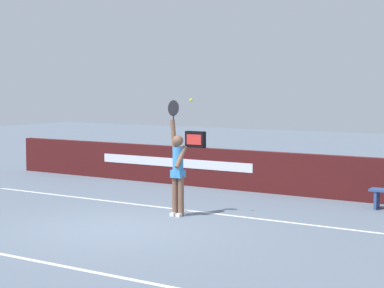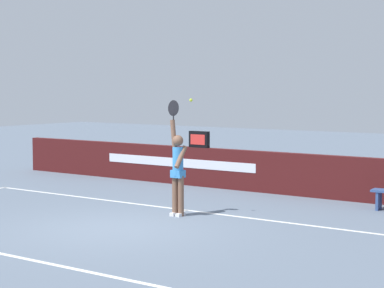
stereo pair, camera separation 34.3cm
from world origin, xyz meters
The scene contains 6 objects.
ground_plane centered at (0.00, 0.00, 0.00)m, with size 60.00×60.00×0.00m, color slate.
court_lines centered at (0.00, -0.11, 0.00)m, with size 12.37×5.17×0.00m.
back_wall centered at (-0.01, 5.73, 0.54)m, with size 17.12×0.23×1.08m.
speed_display centered at (-1.93, 5.73, 1.30)m, with size 0.61×0.16×0.45m.
tennis_player centered at (0.23, 1.75, 1.03)m, with size 0.45×0.40×2.50m.
tennis_ball centered at (0.55, 1.80, 2.48)m, with size 0.07×0.07×0.07m.
Camera 1 is at (8.60, -10.27, 2.75)m, focal length 64.77 mm.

